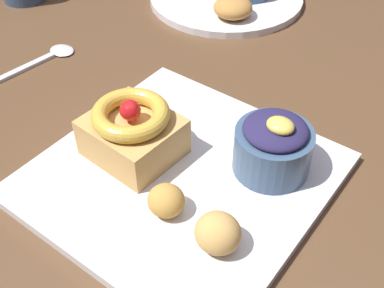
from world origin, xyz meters
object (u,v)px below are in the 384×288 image
at_px(cake_slice, 132,131).
at_px(back_pastry, 233,8).
at_px(fritter_middle, 166,201).
at_px(berry_ramekin, 273,146).
at_px(spoon, 47,57).
at_px(front_plate, 181,176).
at_px(fritter_front, 218,233).

bearing_deg(cake_slice, back_pastry, 104.57).
height_order(fritter_middle, back_pastry, fritter_middle).
height_order(berry_ramekin, spoon, berry_ramekin).
bearing_deg(berry_ramekin, back_pastry, 130.26).
bearing_deg(front_plate, back_pastry, 114.43).
xyz_separation_m(fritter_front, spoon, (-0.40, 0.13, -0.03)).
bearing_deg(fritter_middle, back_pastry, 114.21).
xyz_separation_m(fritter_front, back_pastry, (-0.24, 0.39, -0.00)).
bearing_deg(back_pastry, berry_ramekin, -49.74).
xyz_separation_m(fritter_middle, spoon, (-0.33, 0.13, -0.03)).
bearing_deg(fritter_front, spoon, 161.76).
height_order(fritter_front, back_pastry, fritter_front).
xyz_separation_m(cake_slice, fritter_front, (0.15, -0.05, -0.01)).
distance_m(front_plate, fritter_middle, 0.06).
bearing_deg(front_plate, spoon, 166.42).
distance_m(fritter_middle, back_pastry, 0.42).
height_order(front_plate, cake_slice, cake_slice).
distance_m(berry_ramekin, fritter_front, 0.12).
bearing_deg(spoon, back_pastry, -25.94).
xyz_separation_m(berry_ramekin, back_pastry, (-0.23, 0.27, -0.02)).
bearing_deg(fritter_middle, berry_ramekin, 66.04).
distance_m(front_plate, fritter_front, 0.11).
xyz_separation_m(front_plate, fritter_middle, (0.02, -0.05, 0.02)).
distance_m(cake_slice, berry_ramekin, 0.16).
bearing_deg(front_plate, berry_ramekin, 41.31).
height_order(berry_ramekin, fritter_front, berry_ramekin).
relative_size(cake_slice, fritter_middle, 2.68).
relative_size(fritter_front, spoon, 0.36).
relative_size(front_plate, berry_ramekin, 3.49).
bearing_deg(cake_slice, front_plate, 6.09).
height_order(fritter_front, spoon, fritter_front).
bearing_deg(berry_ramekin, fritter_middle, -113.96).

